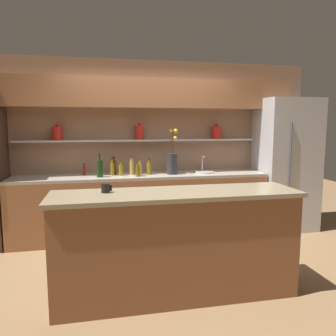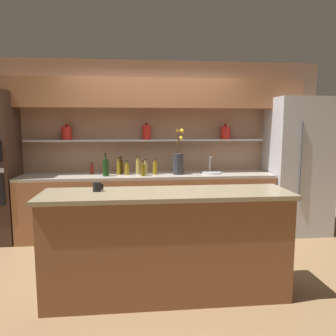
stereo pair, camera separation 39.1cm
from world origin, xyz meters
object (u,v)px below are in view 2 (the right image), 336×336
at_px(bottle_wine_4, 106,168).
at_px(bottle_oil_8, 119,168).
at_px(bottle_oil_1, 143,170).
at_px(bottle_oil_5, 155,168).
at_px(bottle_oil_7, 127,169).
at_px(flower_vase, 178,162).
at_px(bottle_spirit_6, 145,169).
at_px(bottle_spirit_0, 138,167).
at_px(bottle_sauce_3, 92,169).
at_px(sink_fixture, 211,172).
at_px(refrigerator, 298,166).
at_px(coffee_mug, 97,187).
at_px(bottle_spirit_2, 121,166).

xyz_separation_m(bottle_wine_4, bottle_oil_8, (0.17, 0.12, -0.02)).
distance_m(bottle_oil_1, bottle_oil_8, 0.39).
relative_size(bottle_oil_5, bottle_oil_7, 1.11).
xyz_separation_m(flower_vase, bottle_spirit_6, (-0.48, -0.05, -0.08)).
bearing_deg(bottle_oil_8, bottle_spirit_0, 2.75).
bearing_deg(bottle_spirit_6, bottle_oil_1, -115.19).
bearing_deg(bottle_spirit_6, bottle_oil_5, 25.34).
bearing_deg(bottle_sauce_3, sink_fixture, -3.82).
height_order(flower_vase, bottle_wine_4, flower_vase).
xyz_separation_m(refrigerator, bottle_oil_5, (-2.18, 0.02, -0.01)).
bearing_deg(bottle_spirit_0, coffee_mug, -103.15).
relative_size(sink_fixture, bottle_oil_1, 1.33).
height_order(sink_fixture, bottle_spirit_6, sink_fixture).
distance_m(bottle_spirit_0, bottle_spirit_2, 0.27).
xyz_separation_m(bottle_spirit_6, bottle_oil_8, (-0.38, 0.09, 0.01)).
xyz_separation_m(bottle_oil_5, bottle_oil_8, (-0.52, 0.03, 0.01)).
bearing_deg(bottle_oil_1, flower_vase, 13.56).
bearing_deg(coffee_mug, bottle_oil_7, 81.78).
distance_m(flower_vase, bottle_sauce_3, 1.27).
distance_m(bottle_oil_5, bottle_spirit_6, 0.16).
distance_m(flower_vase, bottle_spirit_2, 0.86).
height_order(refrigerator, bottle_spirit_2, refrigerator).
bearing_deg(bottle_sauce_3, bottle_oil_1, -21.42).
relative_size(bottle_spirit_0, bottle_spirit_2, 1.02).
height_order(bottle_spirit_0, bottle_oil_5, bottle_spirit_0).
height_order(bottle_oil_7, bottle_oil_8, bottle_oil_8).
xyz_separation_m(sink_fixture, coffee_mug, (-1.49, -1.69, 0.12)).
distance_m(bottle_sauce_3, bottle_wine_4, 0.33).
bearing_deg(bottle_oil_7, sink_fixture, 1.54).
xyz_separation_m(flower_vase, bottle_oil_8, (-0.86, 0.05, -0.08)).
xyz_separation_m(flower_vase, bottle_oil_7, (-0.74, 0.01, -0.09)).
distance_m(refrigerator, sink_fixture, 1.33).
relative_size(bottle_oil_1, bottle_wine_4, 0.68).
bearing_deg(flower_vase, bottle_wine_4, -176.05).
bearing_deg(bottle_oil_1, sink_fixture, 9.54).
relative_size(bottle_spirit_0, coffee_mug, 2.66).
xyz_separation_m(flower_vase, bottle_wine_4, (-1.04, -0.07, -0.06)).
xyz_separation_m(bottle_spirit_0, bottle_sauce_3, (-0.67, 0.10, -0.04)).
bearing_deg(sink_fixture, coffee_mug, -131.34).
distance_m(bottle_spirit_0, bottle_sauce_3, 0.68).
height_order(bottle_sauce_3, bottle_oil_8, bottle_oil_8).
xyz_separation_m(sink_fixture, bottle_oil_5, (-0.85, -0.03, 0.07)).
bearing_deg(refrigerator, bottle_wine_4, -178.61).
distance_m(bottle_oil_1, coffee_mug, 1.59).
distance_m(sink_fixture, bottle_sauce_3, 1.77).
bearing_deg(bottle_oil_5, bottle_oil_8, 177.00).
bearing_deg(sink_fixture, bottle_sauce_3, 176.18).
distance_m(bottle_oil_1, bottle_spirit_2, 0.43).
bearing_deg(bottle_oil_7, coffee_mug, -98.22).
relative_size(refrigerator, bottle_oil_1, 9.17).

